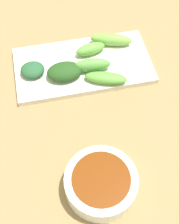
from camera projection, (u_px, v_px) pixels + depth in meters
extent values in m
cube|color=#97794D|center=(83.00, 116.00, 0.62)|extent=(2.10, 2.10, 0.02)
cylinder|color=white|center=(98.00, 184.00, 0.51)|extent=(0.12, 0.12, 0.04)
cylinder|color=#72300A|center=(98.00, 182.00, 0.50)|extent=(0.09, 0.09, 0.02)
cube|color=silver|center=(83.00, 66.00, 0.67)|extent=(0.15, 0.28, 0.01)
ellipsoid|color=#275B35|center=(32.00, 70.00, 0.64)|extent=(0.05, 0.05, 0.02)
ellipsoid|color=#77B347|center=(111.00, 40.00, 0.68)|extent=(0.05, 0.09, 0.03)
ellipsoid|color=#5DA23D|center=(106.00, 78.00, 0.63)|extent=(0.05, 0.09, 0.02)
ellipsoid|color=#234C1C|center=(64.00, 71.00, 0.63)|extent=(0.05, 0.07, 0.03)
ellipsoid|color=#64A440|center=(90.00, 49.00, 0.67)|extent=(0.04, 0.07, 0.02)
ellipsoid|color=#5DA748|center=(92.00, 65.00, 0.64)|extent=(0.03, 0.08, 0.03)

